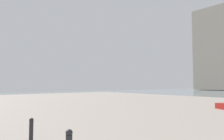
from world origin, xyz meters
name	(u,v)px	position (x,y,z in m)	size (l,w,h in m)	color
bollard_mid	(31,129)	(6.85, -1.19, 0.37)	(0.13, 0.13, 0.70)	#232328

